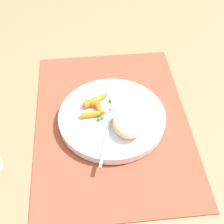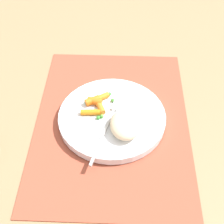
{
  "view_description": "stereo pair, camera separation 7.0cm",
  "coord_description": "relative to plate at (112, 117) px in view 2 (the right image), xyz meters",
  "views": [
    {
      "loc": [
        -0.5,
        0.05,
        0.59
      ],
      "look_at": [
        0.0,
        0.0,
        0.04
      ],
      "focal_mm": 51.21,
      "sensor_mm": 36.0,
      "label": 1
    },
    {
      "loc": [
        -0.51,
        -0.02,
        0.59
      ],
      "look_at": [
        0.0,
        0.0,
        0.04
      ],
      "focal_mm": 51.21,
      "sensor_mm": 36.0,
      "label": 2
    }
  ],
  "objects": [
    {
      "name": "pea_scatter",
      "position": [
        0.03,
        0.03,
        0.01
      ],
      "size": [
        0.09,
        0.08,
        0.01
      ],
      "color": "#52AB3C",
      "rests_on": "plate"
    },
    {
      "name": "plate",
      "position": [
        0.0,
        0.0,
        0.0
      ],
      "size": [
        0.26,
        0.26,
        0.02
      ],
      "primitive_type": "cylinder",
      "color": "white",
      "rests_on": "placemat"
    },
    {
      "name": "carrot_portion",
      "position": [
        0.03,
        0.04,
        0.02
      ],
      "size": [
        0.07,
        0.07,
        0.02
      ],
      "color": "orange",
      "rests_on": "plate"
    },
    {
      "name": "ground_plane",
      "position": [
        0.0,
        0.0,
        -0.02
      ],
      "size": [
        2.4,
        2.4,
        0.0
      ],
      "primitive_type": "plane",
      "color": "#997551"
    },
    {
      "name": "rice_mound",
      "position": [
        -0.04,
        -0.03,
        0.03
      ],
      "size": [
        0.09,
        0.07,
        0.04
      ],
      "primitive_type": "ellipsoid",
      "color": "beige",
      "rests_on": "plate"
    },
    {
      "name": "placemat",
      "position": [
        0.0,
        0.0,
        -0.01
      ],
      "size": [
        0.51,
        0.37,
        0.01
      ],
      "primitive_type": "cube",
      "color": "#9E4733",
      "rests_on": "ground_plane"
    },
    {
      "name": "fork",
      "position": [
        -0.02,
        0.01,
        0.01
      ],
      "size": [
        0.21,
        0.07,
        0.01
      ],
      "color": "#B7B7B7",
      "rests_on": "plate"
    }
  ]
}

